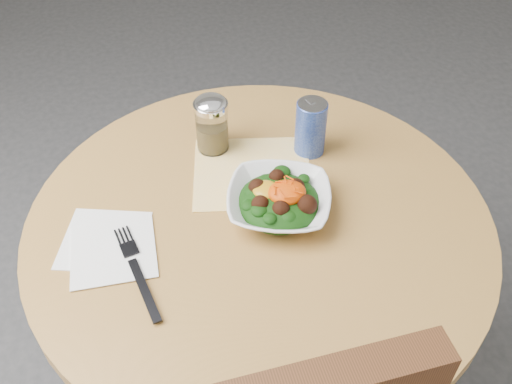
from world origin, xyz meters
The scene contains 7 objects.
table centered at (0.00, 0.00, 0.55)m, with size 0.90×0.90×0.75m.
cloth_napkin centered at (0.01, 0.12, 0.75)m, with size 0.24×0.22×0.00m, color orange.
paper_napkins centered at (-0.29, -0.03, 0.75)m, with size 0.19×0.20×0.00m.
salad_bowl centered at (0.04, 0.00, 0.78)m, with size 0.25×0.25×0.07m.
fork centered at (-0.24, -0.09, 0.76)m, with size 0.08×0.23×0.00m.
spice_shaker centered at (-0.06, 0.22, 0.81)m, with size 0.07×0.07×0.13m.
beverage_can centered at (0.14, 0.17, 0.81)m, with size 0.07×0.07×0.13m.
Camera 1 is at (-0.15, -0.75, 1.55)m, focal length 40.00 mm.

